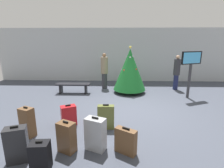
{
  "coord_description": "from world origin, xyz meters",
  "views": [
    {
      "loc": [
        -0.54,
        -5.81,
        2.45
      ],
      "look_at": [
        -0.74,
        0.37,
        0.9
      ],
      "focal_mm": 27.27,
      "sensor_mm": 36.0,
      "label": 1
    }
  ],
  "objects_px": {
    "suitcase_0": "(67,137)",
    "suitcase_1": "(17,145)",
    "suitcase_6": "(95,134)",
    "suitcase_7": "(41,156)",
    "traveller_0": "(104,70)",
    "suitcase_5": "(126,141)",
    "suitcase_4": "(27,122)",
    "flight_info_kiosk": "(191,65)",
    "traveller_1": "(177,72)",
    "waiting_bench": "(73,86)",
    "suitcase_3": "(69,115)",
    "holiday_tree": "(130,69)",
    "suitcase_2": "(106,117)"
  },
  "relations": [
    {
      "from": "traveller_0",
      "to": "suitcase_5",
      "type": "distance_m",
      "value": 5.61
    },
    {
      "from": "suitcase_5",
      "to": "traveller_1",
      "type": "bearing_deg",
      "value": 62.01
    },
    {
      "from": "suitcase_0",
      "to": "suitcase_6",
      "type": "xyz_separation_m",
      "value": [
        0.64,
        0.1,
        0.03
      ]
    },
    {
      "from": "holiday_tree",
      "to": "suitcase_2",
      "type": "height_order",
      "value": "holiday_tree"
    },
    {
      "from": "flight_info_kiosk",
      "to": "suitcase_4",
      "type": "bearing_deg",
      "value": -148.43
    },
    {
      "from": "suitcase_3",
      "to": "suitcase_6",
      "type": "distance_m",
      "value": 1.52
    },
    {
      "from": "suitcase_5",
      "to": "holiday_tree",
      "type": "bearing_deg",
      "value": 85.22
    },
    {
      "from": "suitcase_5",
      "to": "suitcase_7",
      "type": "bearing_deg",
      "value": -161.24
    },
    {
      "from": "suitcase_5",
      "to": "traveller_0",
      "type": "bearing_deg",
      "value": 99.14
    },
    {
      "from": "suitcase_1",
      "to": "suitcase_3",
      "type": "relative_size",
      "value": 1.27
    },
    {
      "from": "suitcase_3",
      "to": "suitcase_0",
      "type": "bearing_deg",
      "value": -76.05
    },
    {
      "from": "traveller_0",
      "to": "suitcase_4",
      "type": "distance_m",
      "value": 5.18
    },
    {
      "from": "suitcase_6",
      "to": "suitcase_7",
      "type": "xyz_separation_m",
      "value": [
        -0.98,
        -0.69,
        -0.09
      ]
    },
    {
      "from": "suitcase_3",
      "to": "suitcase_4",
      "type": "bearing_deg",
      "value": -143.29
    },
    {
      "from": "traveller_0",
      "to": "suitcase_7",
      "type": "height_order",
      "value": "traveller_0"
    },
    {
      "from": "waiting_bench",
      "to": "traveller_1",
      "type": "distance_m",
      "value": 5.27
    },
    {
      "from": "traveller_0",
      "to": "suitcase_7",
      "type": "xyz_separation_m",
      "value": [
        -0.79,
        -6.07,
        -0.68
      ]
    },
    {
      "from": "suitcase_2",
      "to": "suitcase_5",
      "type": "distance_m",
      "value": 1.22
    },
    {
      "from": "suitcase_5",
      "to": "waiting_bench",
      "type": "bearing_deg",
      "value": 117.28
    },
    {
      "from": "traveller_1",
      "to": "suitcase_1",
      "type": "relative_size",
      "value": 2.2
    },
    {
      "from": "flight_info_kiosk",
      "to": "suitcase_6",
      "type": "height_order",
      "value": "flight_info_kiosk"
    },
    {
      "from": "traveller_0",
      "to": "suitcase_5",
      "type": "bearing_deg",
      "value": -80.86
    },
    {
      "from": "suitcase_6",
      "to": "suitcase_0",
      "type": "bearing_deg",
      "value": -170.89
    },
    {
      "from": "suitcase_0",
      "to": "traveller_1",
      "type": "bearing_deg",
      "value": 51.97
    },
    {
      "from": "flight_info_kiosk",
      "to": "traveller_0",
      "type": "bearing_deg",
      "value": 158.63
    },
    {
      "from": "suitcase_0",
      "to": "suitcase_6",
      "type": "height_order",
      "value": "suitcase_6"
    },
    {
      "from": "suitcase_6",
      "to": "suitcase_7",
      "type": "relative_size",
      "value": 1.29
    },
    {
      "from": "suitcase_0",
      "to": "suitcase_3",
      "type": "distance_m",
      "value": 1.32
    },
    {
      "from": "suitcase_0",
      "to": "suitcase_7",
      "type": "relative_size",
      "value": 1.2
    },
    {
      "from": "suitcase_0",
      "to": "suitcase_2",
      "type": "bearing_deg",
      "value": 53.27
    },
    {
      "from": "traveller_0",
      "to": "suitcase_0",
      "type": "height_order",
      "value": "traveller_0"
    },
    {
      "from": "suitcase_3",
      "to": "suitcase_7",
      "type": "relative_size",
      "value": 1.02
    },
    {
      "from": "waiting_bench",
      "to": "suitcase_1",
      "type": "height_order",
      "value": "suitcase_1"
    },
    {
      "from": "waiting_bench",
      "to": "suitcase_5",
      "type": "height_order",
      "value": "suitcase_5"
    },
    {
      "from": "flight_info_kiosk",
      "to": "suitcase_3",
      "type": "bearing_deg",
      "value": -149.51
    },
    {
      "from": "suitcase_7",
      "to": "suitcase_6",
      "type": "bearing_deg",
      "value": 34.93
    },
    {
      "from": "holiday_tree",
      "to": "traveller_1",
      "type": "relative_size",
      "value": 1.27
    },
    {
      "from": "traveller_1",
      "to": "suitcase_6",
      "type": "relative_size",
      "value": 2.19
    },
    {
      "from": "suitcase_1",
      "to": "flight_info_kiosk",
      "type": "bearing_deg",
      "value": 39.85
    },
    {
      "from": "traveller_1",
      "to": "suitcase_5",
      "type": "relative_size",
      "value": 2.84
    },
    {
      "from": "waiting_bench",
      "to": "traveller_1",
      "type": "xyz_separation_m",
      "value": [
        5.17,
        0.84,
        0.58
      ]
    },
    {
      "from": "suitcase_4",
      "to": "suitcase_7",
      "type": "xyz_separation_m",
      "value": [
        0.87,
        -1.19,
        -0.1
      ]
    },
    {
      "from": "suitcase_3",
      "to": "suitcase_7",
      "type": "height_order",
      "value": "suitcase_3"
    },
    {
      "from": "suitcase_0",
      "to": "suitcase_1",
      "type": "bearing_deg",
      "value": -158.51
    },
    {
      "from": "holiday_tree",
      "to": "suitcase_4",
      "type": "xyz_separation_m",
      "value": [
        -2.94,
        -4.09,
        -0.75
      ]
    },
    {
      "from": "waiting_bench",
      "to": "suitcase_0",
      "type": "xyz_separation_m",
      "value": [
        1.0,
        -4.5,
        -0.01
      ]
    },
    {
      "from": "suitcase_6",
      "to": "waiting_bench",
      "type": "bearing_deg",
      "value": 110.45
    },
    {
      "from": "traveller_0",
      "to": "waiting_bench",
      "type": "bearing_deg",
      "value": -145.57
    },
    {
      "from": "waiting_bench",
      "to": "suitcase_7",
      "type": "distance_m",
      "value": 5.12
    },
    {
      "from": "holiday_tree",
      "to": "suitcase_6",
      "type": "relative_size",
      "value": 2.78
    }
  ]
}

